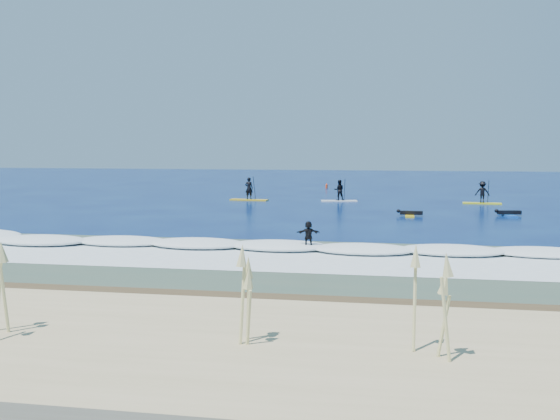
% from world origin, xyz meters
% --- Properties ---
extents(ground, '(160.00, 160.00, 0.00)m').
position_xyz_m(ground, '(0.00, 0.00, 0.00)').
color(ground, '#030F47').
rests_on(ground, ground).
extents(dune, '(90.00, 7.00, 2.00)m').
position_xyz_m(dune, '(0.00, -27.00, 0.00)').
color(dune, tan).
rests_on(dune, ground).
extents(wet_sand_strip, '(90.00, 5.00, 0.08)m').
position_xyz_m(wet_sand_strip, '(0.00, -21.50, 0.00)').
color(wet_sand_strip, '#453420').
rests_on(wet_sand_strip, ground).
extents(shallow_water, '(90.00, 13.00, 0.01)m').
position_xyz_m(shallow_water, '(0.00, -14.00, 0.01)').
color(shallow_water, '#3C523F').
rests_on(shallow_water, ground).
extents(breaking_wave, '(40.00, 6.00, 0.30)m').
position_xyz_m(breaking_wave, '(0.00, -10.00, 0.00)').
color(breaking_wave, white).
rests_on(breaking_wave, ground).
extents(whitewater, '(34.00, 5.00, 0.02)m').
position_xyz_m(whitewater, '(0.00, -13.00, 0.00)').
color(whitewater, silver).
rests_on(whitewater, ground).
extents(dune_grass, '(40.00, 4.00, 1.70)m').
position_xyz_m(dune_grass, '(0.00, -27.00, 1.85)').
color(dune_grass, '#DCD187').
rests_on(dune_grass, dune).
extents(sup_paddler_left, '(3.45, 1.21, 2.37)m').
position_xyz_m(sup_paddler_left, '(-6.01, 14.80, 0.74)').
color(sup_paddler_left, gold).
rests_on(sup_paddler_left, ground).
extents(sup_paddler_center, '(3.19, 1.31, 2.18)m').
position_xyz_m(sup_paddler_center, '(1.93, 15.09, 0.81)').
color(sup_paddler_center, white).
rests_on(sup_paddler_center, ground).
extents(sup_paddler_right, '(3.17, 1.04, 2.19)m').
position_xyz_m(sup_paddler_right, '(13.87, 14.97, 0.85)').
color(sup_paddler_right, yellow).
rests_on(sup_paddler_right, ground).
extents(prone_paddler_near, '(1.79, 2.27, 0.47)m').
position_xyz_m(prone_paddler_near, '(7.62, 4.92, 0.16)').
color(prone_paddler_near, yellow).
rests_on(prone_paddler_near, ground).
extents(prone_paddler_far, '(1.84, 2.37, 0.48)m').
position_xyz_m(prone_paddler_far, '(14.36, 6.29, 0.16)').
color(prone_paddler_far, blue).
rests_on(prone_paddler_far, ground).
extents(wave_surfer, '(1.82, 0.90, 1.27)m').
position_xyz_m(wave_surfer, '(2.47, -10.47, 0.74)').
color(wave_surfer, silver).
rests_on(wave_surfer, breaking_wave).
extents(marker_buoy, '(0.26, 0.26, 0.62)m').
position_xyz_m(marker_buoy, '(-0.70, 30.99, 0.27)').
color(marker_buoy, '#EA3E14').
rests_on(marker_buoy, ground).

